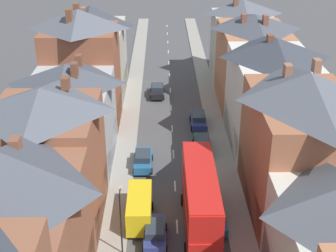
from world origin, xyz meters
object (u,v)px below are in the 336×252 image
object	(u,v)px
car_parked_left_a	(157,90)
car_parked_left_b	(143,160)
car_near_blue	(202,143)
car_near_silver	(155,233)
car_far_grey	(198,120)
double_decker_bus_lead	(200,200)
delivery_van	(139,207)
street_lamp	(121,218)
car_mid_white	(215,216)

from	to	relation	value
car_parked_left_a	car_parked_left_b	world-z (taller)	car_parked_left_b
car_near_blue	car_near_silver	xyz separation A→B (m)	(-4.90, -14.63, 0.01)
car_far_grey	car_near_silver	bearing A→B (deg)	-103.46
car_near_silver	car_parked_left_b	distance (m)	11.32
double_decker_bus_lead	car_parked_left_a	bearing A→B (deg)	97.26
car_near_blue	delivery_van	bearing A→B (deg)	-117.37
car_near_silver	car_far_grey	distance (m)	21.05
car_far_grey	car_parked_left_b	bearing A→B (deg)	-123.91
delivery_van	street_lamp	bearing A→B (deg)	-106.23
car_parked_left_a	car_near_silver	bearing A→B (deg)	-90.00
double_decker_bus_lead	car_parked_left_b	xyz separation A→B (m)	(-4.89, 9.72, -1.97)
car_parked_left_a	street_lamp	world-z (taller)	street_lamp
car_parked_left_a	car_far_grey	distance (m)	10.47
car_near_blue	car_parked_left_b	distance (m)	7.06
car_parked_left_b	car_parked_left_a	bearing A→B (deg)	85.98
car_parked_left_a	street_lamp	size ratio (longest dim) A/B	0.78
car_near_blue	car_near_silver	distance (m)	15.43
car_parked_left_b	car_mid_white	world-z (taller)	car_parked_left_b
car_parked_left_a	car_parked_left_b	bearing A→B (deg)	-94.02
car_near_silver	car_mid_white	xyz separation A→B (m)	(4.90, 2.09, -0.00)
double_decker_bus_lead	car_far_grey	size ratio (longest dim) A/B	2.35
car_parked_left_a	double_decker_bus_lead	bearing A→B (deg)	-82.74
double_decker_bus_lead	car_parked_left_a	world-z (taller)	double_decker_bus_lead
car_parked_left_a	car_far_grey	bearing A→B (deg)	-62.10
car_near_silver	car_parked_left_a	bearing A→B (deg)	90.00
car_parked_left_b	delivery_van	distance (m)	8.61
double_decker_bus_lead	street_lamp	bearing A→B (deg)	-154.97
car_mid_white	delivery_van	distance (m)	6.25
double_decker_bus_lead	car_parked_left_a	distance (m)	28.49
car_near_blue	delivery_van	world-z (taller)	delivery_van
car_parked_left_a	car_far_grey	world-z (taller)	car_far_grey
car_mid_white	delivery_van	world-z (taller)	delivery_van
car_far_grey	double_decker_bus_lead	bearing A→B (deg)	-93.95
car_parked_left_b	street_lamp	bearing A→B (deg)	-95.24
car_near_blue	car_mid_white	distance (m)	12.54
car_near_blue	street_lamp	distance (m)	17.71
car_parked_left_b	car_far_grey	world-z (taller)	car_parked_left_b
car_mid_white	street_lamp	xyz separation A→B (m)	(-7.35, -3.39, 2.41)
car_parked_left_a	delivery_van	xyz separation A→B (m)	(-1.30, -27.07, 0.50)
delivery_van	car_near_blue	bearing A→B (deg)	62.63
car_far_grey	car_parked_left_a	bearing A→B (deg)	117.90
car_parked_left_a	street_lamp	distance (m)	31.21
car_near_blue	car_parked_left_a	size ratio (longest dim) A/B	0.98
car_mid_white	delivery_van	bearing A→B (deg)	174.81
car_far_grey	car_mid_white	bearing A→B (deg)	-90.00
car_near_blue	car_mid_white	bearing A→B (deg)	-90.00
car_parked_left_a	car_mid_white	size ratio (longest dim) A/B	0.97
car_parked_left_a	car_parked_left_b	distance (m)	18.52
car_near_blue	car_far_grey	distance (m)	5.84
car_parked_left_b	car_far_grey	distance (m)	11.11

